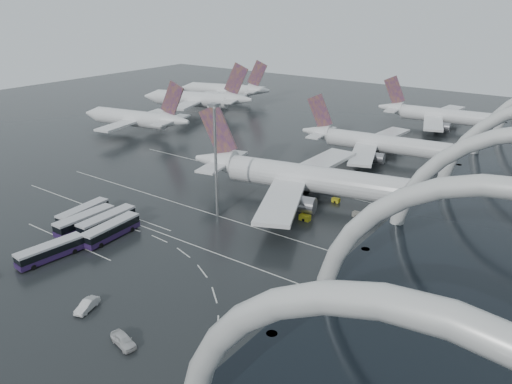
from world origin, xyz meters
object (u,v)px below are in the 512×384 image
Objects in this scene: bus_row_near_c at (107,221)px; floodlight_mast at (215,147)px; airliner_gate_c at (443,116)px; jet_remote_west at (137,119)px; airliner_gate_b at (378,143)px; van_curve_b at (123,340)px; bus_row_near_a at (83,213)px; gse_cart_belly_b at (357,214)px; jet_remote_far at (226,90)px; jet_remote_mid at (198,99)px; bus_row_near_b at (85,221)px; van_curve_c at (87,305)px; bus_row_far_c at (50,251)px; airliner_main at (308,179)px; gse_cart_belly_c at (305,217)px; bus_row_near_d at (111,230)px; gse_cart_belly_e at (336,200)px.

floodlight_mast is (14.69, 19.35, 14.46)m from bus_row_near_c.
airliner_gate_c is 114.96m from jet_remote_west.
airliner_gate_b reaches higher than van_curve_b.
gse_cart_belly_b is (48.98, 37.88, -1.17)m from bus_row_near_a.
bus_row_near_c is at bearing 102.54° from jet_remote_far.
gse_cart_belly_b is (14.58, -45.07, -4.01)m from airliner_gate_b.
jet_remote_mid reaches higher than van_curve_b.
jet_remote_mid reaches higher than bus_row_near_b.
floodlight_mast reaches higher than airliner_gate_b.
floodlight_mast is 12.43× the size of gse_cart_belly_b.
van_curve_c is at bearing -99.25° from airliner_gate_c.
bus_row_far_c is at bearing 117.50° from jet_remote_west.
van_curve_b is (6.98, -106.39, -3.72)m from airliner_gate_b.
van_curve_c is (19.55, -6.24, -0.94)m from bus_row_far_c.
airliner_main is 4.65× the size of bus_row_near_b.
jet_remote_far is 140.97m from gse_cart_belly_b.
airliner_main is 61.47m from van_curve_c.
van_curve_b is at bearing -88.81° from gse_cart_belly_c.
gse_cart_belly_c is (1.32, -103.92, -3.96)m from airliner_gate_c.
floodlight_mast is at bearing -55.52° from bus_row_near_a.
floodlight_mast is at bearing -40.79° from bus_row_near_b.
bus_row_near_d reaches higher than gse_cart_belly_e.
airliner_gate_b is 106.68m from van_curve_b.
airliner_gate_c is at bearing -14.73° from bus_row_near_b.
floodlight_mast reaches higher than gse_cart_belly_e.
bus_row_far_c is at bearing -126.32° from gse_cart_belly_b.
bus_row_near_d is 36.12m from van_curve_b.
jet_remote_mid is 131.28m from bus_row_far_c.
van_curve_b is (29.10, -21.38, -0.96)m from bus_row_near_d.
bus_row_far_c is 6.99× the size of gse_cart_belly_e.
bus_row_near_b is (-30.26, -42.60, -3.62)m from airliner_main.
van_curve_b is (31.17, -8.59, -0.88)m from bus_row_far_c.
gse_cart_belly_c is (-8.69, -8.68, 0.10)m from gse_cart_belly_b.
jet_remote_mid is at bearing 149.49° from gse_cart_belly_b.
bus_row_near_a reaches higher than van_curve_b.
gse_cart_belly_b is at bearing -89.83° from airliner_gate_c.
jet_remote_west is at bearing 117.01° from van_curve_c.
bus_row_near_a reaches higher than gse_cart_belly_c.
bus_row_near_a is (-34.38, -40.04, -3.75)m from airliner_main.
airliner_gate_b is 90.73m from jet_remote_mid.
bus_row_near_d is at bearing -105.36° from bus_row_near_a.
gse_cart_belly_b is (38.77, 52.73, -1.17)m from bus_row_far_c.
floodlight_mast is 25.39m from gse_cart_belly_c.
jet_remote_far is 9.28× the size of van_curve_c.
bus_row_far_c is 5.37× the size of gse_cart_belly_c.
jet_remote_far is 172.70m from van_curve_c.
bus_row_far_c reaches higher than gse_cart_belly_e.
bus_row_near_c is at bearing 122.84° from jet_remote_west.
bus_row_near_d is 25.85m from van_curve_c.
jet_remote_mid is 113.34m from bus_row_near_a.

